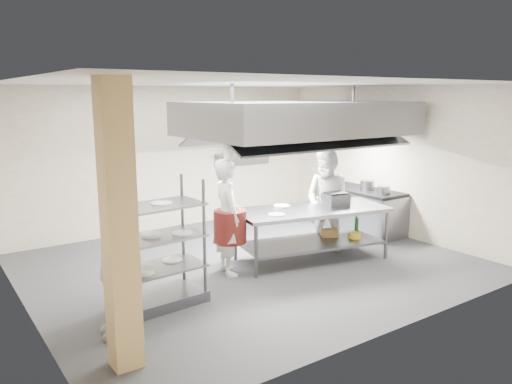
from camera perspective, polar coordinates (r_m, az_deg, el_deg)
floor at (r=8.54m, az=-0.56°, el=-8.23°), size 7.00×7.00×0.00m
ceiling at (r=8.07m, az=-0.60°, el=12.33°), size 7.00×7.00×0.00m
wall_back at (r=10.76m, az=-9.64°, el=3.84°), size 7.00×0.00×7.00m
wall_left at (r=6.87m, az=-25.47°, el=-1.10°), size 0.00×6.00×6.00m
wall_right at (r=10.53m, az=15.40°, el=3.44°), size 0.00×6.00×6.00m
column at (r=5.21m, az=-15.36°, el=-4.00°), size 0.30×0.30×3.00m
exhaust_hood at (r=9.18m, az=4.78°, el=8.38°), size 4.00×2.50×0.60m
hood_strip_a at (r=8.65m, az=0.12°, el=6.14°), size 1.60×0.12×0.04m
hood_strip_b at (r=9.79m, az=8.84°, el=6.58°), size 1.60×0.12×0.04m
wall_shelf at (r=11.50m, az=-1.14°, el=4.44°), size 1.50×0.28×0.04m
island at (r=8.70m, az=6.33°, el=-4.79°), size 2.79×1.62×0.91m
island_worktop at (r=8.60m, az=6.39°, el=-2.06°), size 2.79×1.62×0.06m
island_undershelf at (r=8.75m, az=6.31°, el=-5.76°), size 2.56×1.47×0.04m
pass_rack at (r=6.83m, az=-10.93°, el=-5.84°), size 1.19×0.75×1.72m
cooking_range at (r=10.73m, az=11.62°, el=-2.11°), size 0.80×2.00×0.84m
range_top at (r=10.64m, az=11.71°, el=0.25°), size 0.78×1.96×0.06m
chef_head at (r=7.87m, az=-3.30°, el=-2.88°), size 0.58×0.76×1.85m
chef_line at (r=9.15m, az=8.26°, el=-0.98°), size 0.99×1.10×1.86m
chef_plating at (r=6.13m, az=-15.94°, el=-8.82°), size 0.54×0.97×1.56m
griddle at (r=8.88m, az=9.10°, el=-0.84°), size 0.46×0.38×0.20m
wicker_basket at (r=9.08m, az=8.39°, el=-4.63°), size 0.35×0.32×0.13m
stockpot at (r=10.50m, az=12.60°, el=0.79°), size 0.29×0.29×0.20m
plate_stack at (r=6.92m, az=-10.83°, el=-8.27°), size 0.28×0.28×0.05m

